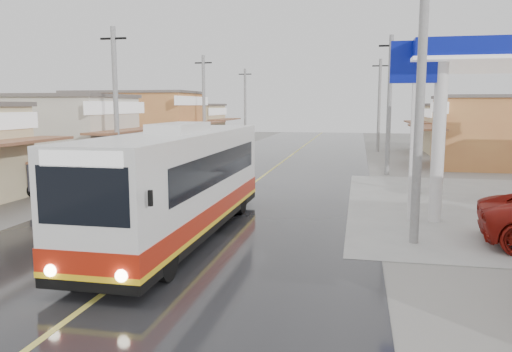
# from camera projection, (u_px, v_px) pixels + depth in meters

# --- Properties ---
(ground) EXTENTS (120.00, 120.00, 0.00)m
(ground) POSITION_uv_depth(u_px,v_px,m) (189.00, 231.00, 16.15)
(ground) COLOR slate
(ground) RESTS_ON ground
(road) EXTENTS (12.00, 90.00, 0.02)m
(road) POSITION_uv_depth(u_px,v_px,m) (269.00, 171.00, 30.69)
(road) COLOR black
(road) RESTS_ON ground
(centre_line) EXTENTS (0.15, 90.00, 0.01)m
(centre_line) POSITION_uv_depth(u_px,v_px,m) (269.00, 171.00, 30.69)
(centre_line) COLOR #D8CC4C
(centre_line) RESTS_ON road
(shopfronts_left) EXTENTS (11.00, 44.00, 5.20)m
(shopfronts_left) POSITION_uv_depth(u_px,v_px,m) (101.00, 161.00, 36.19)
(shopfronts_left) COLOR #C7B388
(shopfronts_left) RESTS_ON ground
(utility_poles_left) EXTENTS (1.60, 50.00, 8.00)m
(utility_poles_left) POSITION_uv_depth(u_px,v_px,m) (168.00, 167.00, 33.06)
(utility_poles_left) COLOR gray
(utility_poles_left) RESTS_ON ground
(utility_poles_right) EXTENTS (1.60, 36.00, 8.00)m
(utility_poles_right) POSITION_uv_depth(u_px,v_px,m) (387.00, 175.00, 29.30)
(utility_poles_right) COLOR gray
(utility_poles_right) RESTS_ON ground
(coach_bus) EXTENTS (2.68, 11.24, 3.50)m
(coach_bus) POSITION_uv_depth(u_px,v_px,m) (182.00, 183.00, 15.33)
(coach_bus) COLOR silver
(coach_bus) RESTS_ON road
(second_bus) EXTENTS (2.38, 8.07, 2.66)m
(second_bus) POSITION_uv_depth(u_px,v_px,m) (198.00, 150.00, 29.32)
(second_bus) COLOR silver
(second_bus) RESTS_ON road
(cyclist) EXTENTS (1.02, 1.84, 1.88)m
(cyclist) POSITION_uv_depth(u_px,v_px,m) (176.00, 167.00, 27.75)
(cyclist) COLOR black
(cyclist) RESTS_ON ground
(tricycle_near) EXTENTS (1.88, 2.19, 1.57)m
(tricycle_near) POSITION_uv_depth(u_px,v_px,m) (48.00, 174.00, 22.89)
(tricycle_near) COLOR #26262D
(tricycle_near) RESTS_ON ground
(tyre_stack) EXTENTS (0.89, 0.89, 0.45)m
(tyre_stack) POSITION_uv_depth(u_px,v_px,m) (112.00, 183.00, 24.79)
(tyre_stack) COLOR black
(tyre_stack) RESTS_ON ground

